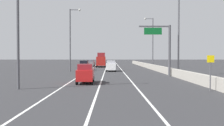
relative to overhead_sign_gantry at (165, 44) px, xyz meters
The scene contains 16 objects.
ground_plane 33.74m from the overhead_sign_gantry, 102.15° to the left, with size 320.00×320.00×0.00m, color #2D2D30.
lane_stripe_left 27.19m from the overhead_sign_gantry, 117.91° to the left, with size 0.16×130.00×0.00m, color silver.
lane_stripe_center 25.76m from the overhead_sign_gantry, 110.89° to the left, with size 0.16×130.00×0.00m, color silver.
lane_stripe_right 24.75m from the overhead_sign_gantry, 103.16° to the left, with size 0.16×130.00×0.00m, color silver.
jersey_barrier_right 9.71m from the overhead_sign_gantry, 81.19° to the left, with size 0.60×120.00×1.10m, color #9E998E.
overhead_sign_gantry is the anchor object (origin of this frame).
speed_advisory_sign 16.86m from the overhead_sign_gantry, 88.47° to the right, with size 0.60×0.11×3.00m.
lamp_post_right_second 2.88m from the overhead_sign_gantry, 17.50° to the left, with size 2.14×0.44×11.86m.
lamp_post_right_third 22.81m from the overhead_sign_gantry, 85.66° to the left, with size 2.14×0.44×11.86m.
lamp_post_left_near 22.20m from the overhead_sign_gantry, 135.88° to the right, with size 2.14×0.44×11.86m.
lamp_post_left_mid 18.98m from the overhead_sign_gantry, 144.22° to the left, with size 2.14×0.44×11.86m.
car_white_0 15.03m from the overhead_sign_gantry, 122.46° to the left, with size 1.96×4.66×2.11m.
car_red_1 15.21m from the overhead_sign_gantry, 136.30° to the right, with size 1.87×4.21×2.09m.
car_gray_2 38.50m from the overhead_sign_gantry, 110.48° to the left, with size 2.00×4.60×1.95m.
car_black_3 21.46m from the overhead_sign_gantry, 129.38° to the left, with size 1.87×4.43×2.04m.
box_truck 35.52m from the overhead_sign_gantry, 107.22° to the left, with size 2.63×9.77×3.92m.
Camera 1 is at (-0.96, -7.28, 2.92)m, focal length 42.22 mm.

